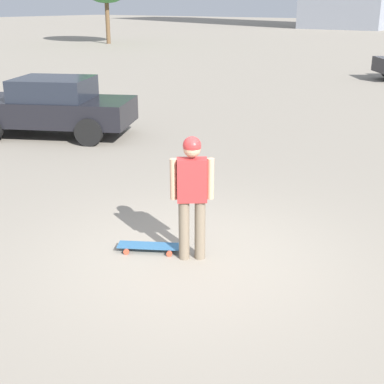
{
  "coord_description": "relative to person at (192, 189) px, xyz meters",
  "views": [
    {
      "loc": [
        -3.69,
        5.25,
        3.21
      ],
      "look_at": [
        0.0,
        0.0,
        0.93
      ],
      "focal_mm": 50.0,
      "sensor_mm": 36.0,
      "label": 1
    }
  ],
  "objects": [
    {
      "name": "skateboard",
      "position": [
        0.6,
        0.17,
        -0.91
      ],
      "size": [
        0.87,
        0.63,
        0.09
      ],
      "rotation": [
        0.0,
        0.0,
        0.52
      ],
      "color": "#336693",
      "rests_on": "ground_plane"
    },
    {
      "name": "ground_plane",
      "position": [
        0.0,
        0.0,
        -0.98
      ],
      "size": [
        220.0,
        220.0,
        0.0
      ],
      "primitive_type": "plane",
      "color": "gray"
    },
    {
      "name": "person",
      "position": [
        0.0,
        0.0,
        0.0
      ],
      "size": [
        0.46,
        0.39,
        1.66
      ],
      "rotation": [
        0.0,
        0.0,
        -2.49
      ],
      "color": "#7A6B56",
      "rests_on": "ground_plane"
    },
    {
      "name": "car_parked_near",
      "position": [
        6.9,
        -3.67,
        -0.22
      ],
      "size": [
        4.41,
        3.4,
        1.46
      ],
      "rotation": [
        0.0,
        0.0,
        0.47
      ],
      "color": "black",
      "rests_on": "ground_plane"
    }
  ]
}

